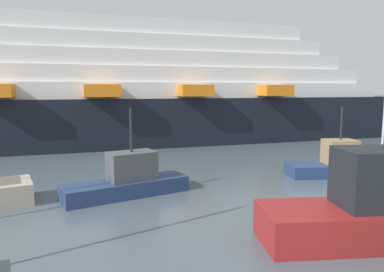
% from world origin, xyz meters
% --- Properties ---
extents(fishing_boat_0, '(7.47, 3.60, 5.05)m').
position_xyz_m(fishing_boat_0, '(-4.14, 13.43, 0.89)').
color(fishing_boat_0, navy).
rests_on(fishing_boat_0, ground_plane).
extents(fishing_boat_1, '(7.00, 3.51, 4.90)m').
position_xyz_m(fishing_boat_1, '(10.59, 13.60, 0.85)').
color(fishing_boat_1, navy).
rests_on(fishing_boat_1, ground_plane).
extents(fishing_boat_3, '(9.26, 4.77, 6.88)m').
position_xyz_m(fishing_boat_3, '(4.34, 3.99, 1.35)').
color(fishing_boat_3, maroon).
rests_on(fishing_boat_3, ground_plane).
extents(cruise_ship, '(93.33, 15.52, 18.17)m').
position_xyz_m(cruise_ship, '(-13.70, 35.36, 5.85)').
color(cruise_ship, black).
rests_on(cruise_ship, ground_plane).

